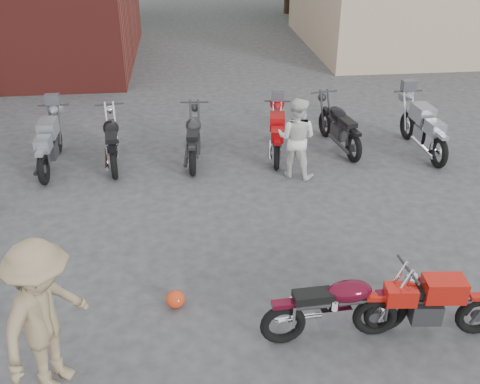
{
  "coord_description": "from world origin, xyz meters",
  "views": [
    {
      "loc": [
        -1.35,
        -5.35,
        4.89
      ],
      "look_at": [
        -0.55,
        1.95,
        0.9
      ],
      "focal_mm": 40.0,
      "sensor_mm": 36.0,
      "label": 1
    }
  ],
  "objects_px": {
    "person_tan": "(45,318)",
    "row_bike_3": "(194,135)",
    "helmet": "(175,299)",
    "row_bike_2": "(112,138)",
    "row_bike_1": "(49,141)",
    "row_bike_4": "(277,132)",
    "person_light": "(296,138)",
    "row_bike_6": "(423,126)",
    "row_bike_5": "(339,124)",
    "vintage_motorcycle": "(340,303)",
    "sportbike": "(432,301)"
  },
  "relations": [
    {
      "from": "person_tan",
      "to": "row_bike_3",
      "type": "relative_size",
      "value": 0.99
    },
    {
      "from": "helmet",
      "to": "row_bike_2",
      "type": "bearing_deg",
      "value": 105.05
    },
    {
      "from": "row_bike_1",
      "to": "row_bike_4",
      "type": "bearing_deg",
      "value": -89.85
    },
    {
      "from": "person_light",
      "to": "row_bike_6",
      "type": "distance_m",
      "value": 3.12
    },
    {
      "from": "row_bike_1",
      "to": "row_bike_5",
      "type": "xyz_separation_m",
      "value": [
        6.19,
        0.32,
        -0.01
      ]
    },
    {
      "from": "vintage_motorcycle",
      "to": "helmet",
      "type": "bearing_deg",
      "value": 155.68
    },
    {
      "from": "row_bike_2",
      "to": "row_bike_3",
      "type": "xyz_separation_m",
      "value": [
        1.7,
        -0.03,
        -0.0
      ]
    },
    {
      "from": "sportbike",
      "to": "row_bike_6",
      "type": "height_order",
      "value": "row_bike_6"
    },
    {
      "from": "helmet",
      "to": "row_bike_1",
      "type": "height_order",
      "value": "row_bike_1"
    },
    {
      "from": "row_bike_4",
      "to": "row_bike_6",
      "type": "relative_size",
      "value": 0.87
    },
    {
      "from": "row_bike_1",
      "to": "row_bike_6",
      "type": "xyz_separation_m",
      "value": [
        7.96,
        -0.08,
        0.03
      ]
    },
    {
      "from": "helmet",
      "to": "person_light",
      "type": "bearing_deg",
      "value": 57.37
    },
    {
      "from": "row_bike_5",
      "to": "row_bike_6",
      "type": "bearing_deg",
      "value": -112.51
    },
    {
      "from": "sportbike",
      "to": "row_bike_4",
      "type": "distance_m",
      "value": 5.76
    },
    {
      "from": "helmet",
      "to": "row_bike_2",
      "type": "relative_size",
      "value": 0.14
    },
    {
      "from": "vintage_motorcycle",
      "to": "person_tan",
      "type": "relative_size",
      "value": 0.96
    },
    {
      "from": "row_bike_5",
      "to": "helmet",
      "type": "bearing_deg",
      "value": 134.41
    },
    {
      "from": "sportbike",
      "to": "row_bike_4",
      "type": "height_order",
      "value": "row_bike_4"
    },
    {
      "from": "vintage_motorcycle",
      "to": "row_bike_3",
      "type": "bearing_deg",
      "value": 103.34
    },
    {
      "from": "row_bike_3",
      "to": "row_bike_4",
      "type": "xyz_separation_m",
      "value": [
        1.79,
        0.06,
        -0.03
      ]
    },
    {
      "from": "person_tan",
      "to": "row_bike_2",
      "type": "relative_size",
      "value": 0.98
    },
    {
      "from": "row_bike_2",
      "to": "row_bike_5",
      "type": "height_order",
      "value": "row_bike_5"
    },
    {
      "from": "row_bike_3",
      "to": "row_bike_5",
      "type": "height_order",
      "value": "row_bike_5"
    },
    {
      "from": "person_tan",
      "to": "row_bike_5",
      "type": "height_order",
      "value": "person_tan"
    },
    {
      "from": "helmet",
      "to": "row_bike_1",
      "type": "bearing_deg",
      "value": 118.42
    },
    {
      "from": "sportbike",
      "to": "row_bike_6",
      "type": "distance_m",
      "value": 5.93
    },
    {
      "from": "person_tan",
      "to": "vintage_motorcycle",
      "type": "bearing_deg",
      "value": -56.42
    },
    {
      "from": "row_bike_2",
      "to": "row_bike_3",
      "type": "bearing_deg",
      "value": -97.61
    },
    {
      "from": "row_bike_3",
      "to": "row_bike_4",
      "type": "relative_size",
      "value": 1.05
    },
    {
      "from": "person_tan",
      "to": "sportbike",
      "type": "bearing_deg",
      "value": -59.08
    },
    {
      "from": "sportbike",
      "to": "helmet",
      "type": "relative_size",
      "value": 6.78
    },
    {
      "from": "helmet",
      "to": "sportbike",
      "type": "bearing_deg",
      "value": -15.29
    },
    {
      "from": "row_bike_6",
      "to": "person_light",
      "type": "bearing_deg",
      "value": 103.88
    },
    {
      "from": "vintage_motorcycle",
      "to": "row_bike_6",
      "type": "bearing_deg",
      "value": 55.12
    },
    {
      "from": "person_tan",
      "to": "row_bike_4",
      "type": "height_order",
      "value": "person_tan"
    },
    {
      "from": "row_bike_2",
      "to": "row_bike_6",
      "type": "xyz_separation_m",
      "value": [
        6.69,
        -0.13,
        0.05
      ]
    },
    {
      "from": "person_tan",
      "to": "row_bike_4",
      "type": "relative_size",
      "value": 1.04
    },
    {
      "from": "vintage_motorcycle",
      "to": "row_bike_5",
      "type": "height_order",
      "value": "row_bike_5"
    },
    {
      "from": "vintage_motorcycle",
      "to": "sportbike",
      "type": "xyz_separation_m",
      "value": [
        1.16,
        -0.08,
        -0.01
      ]
    },
    {
      "from": "sportbike",
      "to": "helmet",
      "type": "xyz_separation_m",
      "value": [
        -3.2,
        0.88,
        -0.4
      ]
    },
    {
      "from": "helmet",
      "to": "row_bike_4",
      "type": "relative_size",
      "value": 0.14
    },
    {
      "from": "row_bike_3",
      "to": "row_bike_4",
      "type": "height_order",
      "value": "row_bike_3"
    },
    {
      "from": "vintage_motorcycle",
      "to": "row_bike_1",
      "type": "height_order",
      "value": "row_bike_1"
    },
    {
      "from": "helmet",
      "to": "row_bike_1",
      "type": "xyz_separation_m",
      "value": [
        -2.55,
        4.71,
        0.47
      ]
    },
    {
      "from": "person_tan",
      "to": "row_bike_3",
      "type": "distance_m",
      "value": 6.18
    },
    {
      "from": "sportbike",
      "to": "person_tan",
      "type": "height_order",
      "value": "person_tan"
    },
    {
      "from": "row_bike_1",
      "to": "row_bike_4",
      "type": "relative_size",
      "value": 1.1
    },
    {
      "from": "sportbike",
      "to": "person_light",
      "type": "height_order",
      "value": "person_light"
    },
    {
      "from": "sportbike",
      "to": "row_bike_3",
      "type": "distance_m",
      "value": 6.26
    },
    {
      "from": "row_bike_1",
      "to": "vintage_motorcycle",
      "type": "bearing_deg",
      "value": -141.08
    }
  ]
}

